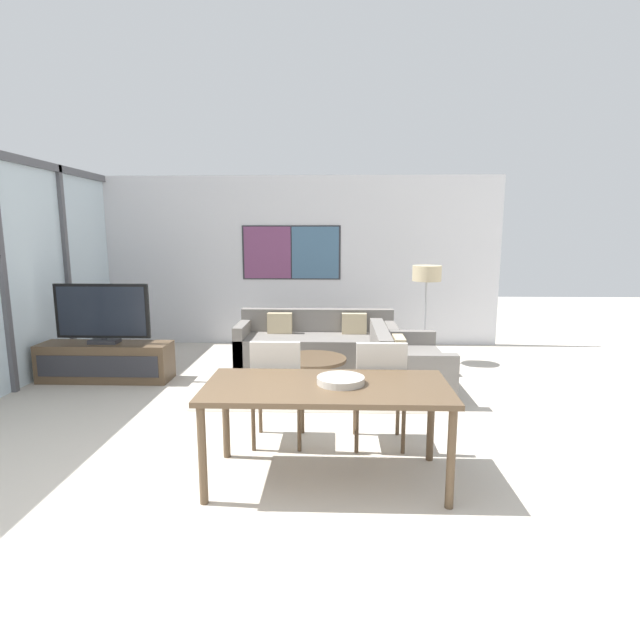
% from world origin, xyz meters
% --- Properties ---
extents(ground_plane, '(24.00, 24.00, 0.00)m').
position_xyz_m(ground_plane, '(0.00, 0.00, 0.00)').
color(ground_plane, beige).
extents(wall_back, '(7.08, 0.09, 2.80)m').
position_xyz_m(wall_back, '(0.00, 5.53, 1.41)').
color(wall_back, silver).
rests_on(wall_back, ground_plane).
extents(area_rug, '(2.62, 1.67, 0.01)m').
position_xyz_m(area_rug, '(0.55, 3.00, 0.00)').
color(area_rug, gray).
rests_on(area_rug, ground_plane).
extents(tv_console, '(1.65, 0.47, 0.49)m').
position_xyz_m(tv_console, '(-2.12, 3.27, 0.24)').
color(tv_console, brown).
rests_on(tv_console, ground_plane).
extents(television, '(1.20, 0.20, 0.76)m').
position_xyz_m(television, '(-2.12, 3.27, 0.87)').
color(television, '#2D2D33').
rests_on(television, tv_console).
extents(sofa_main, '(2.26, 0.86, 0.76)m').
position_xyz_m(sofa_main, '(0.55, 4.23, 0.26)').
color(sofa_main, slate).
rests_on(sofa_main, ground_plane).
extents(sofa_side, '(0.86, 1.43, 0.76)m').
position_xyz_m(sofa_side, '(1.64, 3.00, 0.27)').
color(sofa_side, slate).
rests_on(sofa_side, ground_plane).
extents(coffee_table, '(0.82, 0.82, 0.39)m').
position_xyz_m(coffee_table, '(0.55, 3.00, 0.29)').
color(coffee_table, brown).
rests_on(coffee_table, ground_plane).
extents(dining_table, '(1.83, 0.86, 0.76)m').
position_xyz_m(dining_table, '(0.77, 0.73, 0.69)').
color(dining_table, brown).
rests_on(dining_table, ground_plane).
extents(dining_chair_left, '(0.46, 0.46, 0.97)m').
position_xyz_m(dining_chair_left, '(0.32, 1.35, 0.53)').
color(dining_chair_left, beige).
rests_on(dining_chair_left, ground_plane).
extents(dining_chair_centre, '(0.46, 0.46, 0.97)m').
position_xyz_m(dining_chair_centre, '(1.22, 1.33, 0.53)').
color(dining_chair_centre, beige).
rests_on(dining_chair_centre, ground_plane).
extents(fruit_bowl, '(0.36, 0.36, 0.05)m').
position_xyz_m(fruit_bowl, '(0.87, 0.75, 0.79)').
color(fruit_bowl, '#B7B2A8').
rests_on(fruit_bowl, dining_table).
extents(floor_lamp, '(0.41, 0.41, 1.42)m').
position_xyz_m(floor_lamp, '(2.12, 4.29, 1.23)').
color(floor_lamp, '#2D2D33').
rests_on(floor_lamp, ground_plane).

